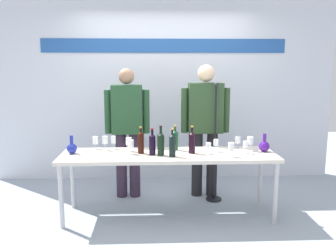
{
  "coord_description": "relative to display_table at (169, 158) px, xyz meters",
  "views": [
    {
      "loc": [
        -0.17,
        -3.88,
        1.72
      ],
      "look_at": [
        0.0,
        0.15,
        1.02
      ],
      "focal_mm": 37.98,
      "sensor_mm": 36.0,
      "label": 1
    }
  ],
  "objects": [
    {
      "name": "ground_plane",
      "position": [
        0.0,
        0.0,
        -0.68
      ],
      "size": [
        10.0,
        10.0,
        0.0
      ],
      "primitive_type": "plane",
      "color": "#96A1B0"
    },
    {
      "name": "back_wall",
      "position": [
        0.0,
        1.46,
        0.82
      ],
      "size": [
        5.08,
        0.11,
        3.0
      ],
      "color": "silver",
      "rests_on": "ground"
    },
    {
      "name": "display_table",
      "position": [
        0.0,
        0.0,
        0.0
      ],
      "size": [
        2.41,
        0.65,
        0.73
      ],
      "color": "silver",
      "rests_on": "ground"
    },
    {
      "name": "decanter_blue_left",
      "position": [
        -1.09,
        0.05,
        0.12
      ],
      "size": [
        0.12,
        0.12,
        0.21
      ],
      "color": "#1E2B9E",
      "rests_on": "display_table"
    },
    {
      "name": "decanter_blue_right",
      "position": [
        1.1,
        0.05,
        0.13
      ],
      "size": [
        0.12,
        0.12,
        0.21
      ],
      "color": "#471890",
      "rests_on": "display_table"
    },
    {
      "name": "presenter_left",
      "position": [
        -0.5,
        0.64,
        0.27
      ],
      "size": [
        0.58,
        0.22,
        1.68
      ],
      "color": "#332437",
      "rests_on": "ground"
    },
    {
      "name": "presenter_right",
      "position": [
        0.5,
        0.64,
        0.32
      ],
      "size": [
        0.63,
        0.22,
        1.72
      ],
      "color": "black",
      "rests_on": "ground"
    },
    {
      "name": "wine_bottle_0",
      "position": [
        -0.31,
        0.03,
        0.19
      ],
      "size": [
        0.07,
        0.07,
        0.31
      ],
      "color": "black",
      "rests_on": "display_table"
    },
    {
      "name": "wine_bottle_1",
      "position": [
        0.04,
        -0.12,
        0.19
      ],
      "size": [
        0.07,
        0.07,
        0.31
      ],
      "color": "black",
      "rests_on": "display_table"
    },
    {
      "name": "wine_bottle_2",
      "position": [
        -0.09,
        -0.07,
        0.19
      ],
      "size": [
        0.08,
        0.08,
        0.33
      ],
      "color": "black",
      "rests_on": "display_table"
    },
    {
      "name": "wine_bottle_3",
      "position": [
        0.26,
        0.01,
        0.19
      ],
      "size": [
        0.07,
        0.07,
        0.31
      ],
      "color": "black",
      "rests_on": "display_table"
    },
    {
      "name": "wine_bottle_4",
      "position": [
        0.08,
        0.18,
        0.18
      ],
      "size": [
        0.07,
        0.07,
        0.29
      ],
      "color": "#134020",
      "rests_on": "display_table"
    },
    {
      "name": "wine_bottle_5",
      "position": [
        -0.18,
        -0.04,
        0.18
      ],
      "size": [
        0.07,
        0.07,
        0.3
      ],
      "color": "black",
      "rests_on": "display_table"
    },
    {
      "name": "wine_glass_left_0",
      "position": [
        -0.42,
        0.0,
        0.17
      ],
      "size": [
        0.07,
        0.07,
        0.16
      ],
      "color": "white",
      "rests_on": "display_table"
    },
    {
      "name": "wine_glass_left_1",
      "position": [
        -0.86,
        0.26,
        0.16
      ],
      "size": [
        0.06,
        0.06,
        0.15
      ],
      "color": "white",
      "rests_on": "display_table"
    },
    {
      "name": "wine_glass_left_2",
      "position": [
        -0.45,
        0.14,
        0.17
      ],
      "size": [
        0.07,
        0.07,
        0.16
      ],
      "color": "white",
      "rests_on": "display_table"
    },
    {
      "name": "wine_glass_left_3",
      "position": [
        -0.73,
        0.21,
        0.17
      ],
      "size": [
        0.06,
        0.06,
        0.17
      ],
      "color": "white",
      "rests_on": "display_table"
    },
    {
      "name": "wine_glass_left_4",
      "position": [
        -0.64,
        0.25,
        0.16
      ],
      "size": [
        0.06,
        0.06,
        0.15
      ],
      "color": "white",
      "rests_on": "display_table"
    },
    {
      "name": "wine_glass_right_0",
      "position": [
        0.44,
        -0.03,
        0.15
      ],
      "size": [
        0.06,
        0.06,
        0.13
      ],
      "color": "white",
      "rests_on": "display_table"
    },
    {
      "name": "wine_glass_right_1",
      "position": [
        0.67,
        -0.16,
        0.16
      ],
      "size": [
        0.06,
        0.06,
        0.15
      ],
      "color": "white",
      "rests_on": "display_table"
    },
    {
      "name": "wine_glass_right_2",
      "position": [
        0.55,
        0.07,
        0.16
      ],
      "size": [
        0.06,
        0.06,
        0.14
      ],
      "color": "white",
      "rests_on": "display_table"
    },
    {
      "name": "wine_glass_right_3",
      "position": [
        0.84,
        0.25,
        0.15
      ],
      "size": [
        0.07,
        0.07,
        0.14
      ],
      "color": "white",
      "rests_on": "display_table"
    },
    {
      "name": "wine_glass_right_4",
      "position": [
        0.95,
        0.09,
        0.18
      ],
      "size": [
        0.07,
        0.07,
        0.16
      ],
      "color": "white",
      "rests_on": "display_table"
    },
    {
      "name": "wine_glass_right_5",
      "position": [
        0.87,
        -0.01,
        0.15
      ],
      "size": [
        0.06,
        0.06,
        0.14
      ],
      "color": "white",
      "rests_on": "display_table"
    },
    {
      "name": "microphone_stand",
      "position": [
        0.6,
        0.45,
        -0.17
      ],
      "size": [
        0.2,
        0.2,
        1.51
      ],
      "color": "black",
      "rests_on": "ground"
    }
  ]
}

